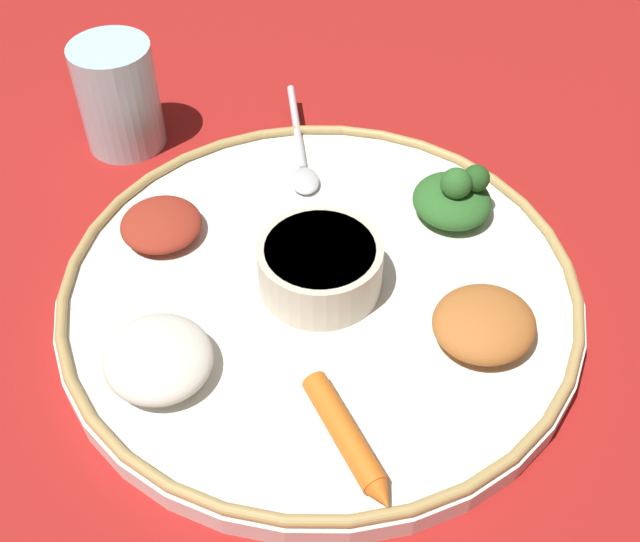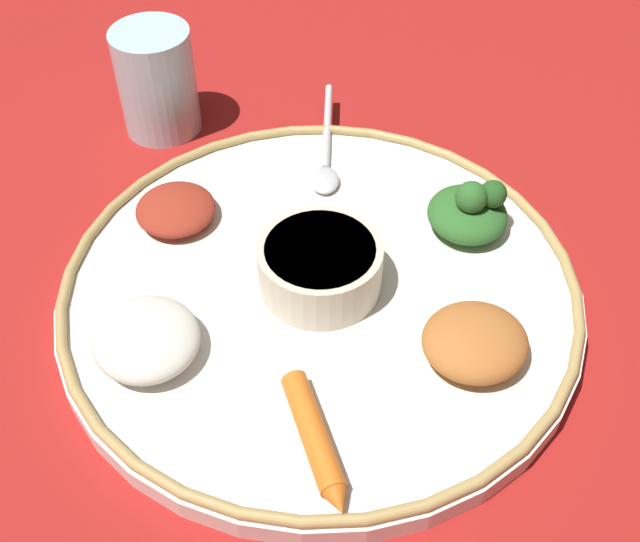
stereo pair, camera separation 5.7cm
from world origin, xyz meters
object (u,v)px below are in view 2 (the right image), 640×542
(spoon, at_px, (326,155))
(greens_pile, at_px, (469,211))
(center_bowl, at_px, (320,265))
(drinking_glass, at_px, (158,87))
(carrot_near_spoon, at_px, (316,440))

(spoon, relative_size, greens_pile, 1.68)
(center_bowl, height_order, drinking_glass, drinking_glass)
(center_bowl, xyz_separation_m, spoon, (-0.14, -0.06, -0.02))
(center_bowl, relative_size, drinking_glass, 0.92)
(spoon, height_order, drinking_glass, drinking_glass)
(carrot_near_spoon, xyz_separation_m, drinking_glass, (-0.26, -0.29, 0.02))
(drinking_glass, bearing_deg, carrot_near_spoon, 47.83)
(greens_pile, xyz_separation_m, drinking_glass, (-0.03, -0.31, 0.01))
(drinking_glass, bearing_deg, spoon, 90.67)
(center_bowl, xyz_separation_m, greens_pile, (-0.11, 0.08, -0.00))
(spoon, xyz_separation_m, carrot_near_spoon, (0.26, 0.12, 0.00))
(carrot_near_spoon, relative_size, drinking_glass, 0.84)
(center_bowl, height_order, carrot_near_spoon, center_bowl)
(spoon, xyz_separation_m, greens_pile, (0.03, 0.14, 0.01))
(greens_pile, height_order, drinking_glass, drinking_glass)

